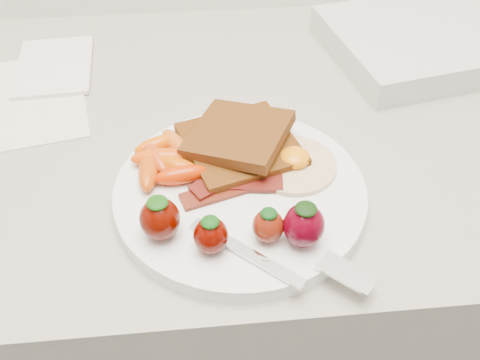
{
  "coord_description": "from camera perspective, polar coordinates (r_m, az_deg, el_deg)",
  "views": [
    {
      "loc": [
        -0.04,
        1.15,
        1.32
      ],
      "look_at": [
        -0.0,
        1.55,
        0.93
      ],
      "focal_mm": 40.0,
      "sensor_mm": 36.0,
      "label": 1
    }
  ],
  "objects": [
    {
      "name": "appliance",
      "position": [
        0.87,
        19.53,
        13.91
      ],
      "size": [
        0.32,
        0.28,
        0.04
      ],
      "primitive_type": "cube",
      "rotation": [
        0.0,
        0.0,
        0.2
      ],
      "color": "silver",
      "rests_on": "counter"
    },
    {
      "name": "baby_carrots",
      "position": [
        0.59,
        -8.07,
        2.17
      ],
      "size": [
        0.09,
        0.1,
        0.02
      ],
      "color": "#DA4306",
      "rests_on": "plate"
    },
    {
      "name": "fork",
      "position": [
        0.5,
        5.43,
        -8.61
      ],
      "size": [
        0.17,
        0.11,
        0.0
      ],
      "color": "silver",
      "rests_on": "plate"
    },
    {
      "name": "toast_lower",
      "position": [
        0.61,
        0.02,
        3.68
      ],
      "size": [
        0.15,
        0.15,
        0.01
      ],
      "primitive_type": "cube",
      "rotation": [
        0.0,
        0.0,
        0.3
      ],
      "color": "#421B08",
      "rests_on": "plate"
    },
    {
      "name": "plate",
      "position": [
        0.58,
        -0.0,
        -1.36
      ],
      "size": [
        0.27,
        0.27,
        0.02
      ],
      "primitive_type": "cylinder",
      "color": "white",
      "rests_on": "counter"
    },
    {
      "name": "paper_sheet",
      "position": [
        0.78,
        -22.08,
        7.96
      ],
      "size": [
        0.19,
        0.24,
        0.0
      ],
      "primitive_type": "cube",
      "rotation": [
        0.0,
        0.0,
        0.2
      ],
      "color": "silver",
      "rests_on": "counter"
    },
    {
      "name": "strawberries",
      "position": [
        0.5,
        -0.63,
        -4.8
      ],
      "size": [
        0.17,
        0.06,
        0.05
      ],
      "color": "#480600",
      "rests_on": "plate"
    },
    {
      "name": "counter",
      "position": [
        1.03,
        -0.69,
        -13.72
      ],
      "size": [
        2.0,
        0.6,
        0.9
      ],
      "primitive_type": "cube",
      "color": "gray",
      "rests_on": "ground"
    },
    {
      "name": "toast_upper",
      "position": [
        0.6,
        -0.17,
        4.89
      ],
      "size": [
        0.14,
        0.14,
        0.02
      ],
      "primitive_type": "cube",
      "rotation": [
        0.0,
        -0.1,
        -0.48
      ],
      "color": "#431904",
      "rests_on": "toast_lower"
    },
    {
      "name": "fried_egg",
      "position": [
        0.59,
        5.73,
        1.85
      ],
      "size": [
        0.11,
        0.11,
        0.02
      ],
      "color": "white",
      "rests_on": "plate"
    },
    {
      "name": "notepad",
      "position": [
        0.83,
        -19.19,
        11.4
      ],
      "size": [
        0.11,
        0.16,
        0.01
      ],
      "primitive_type": "cube",
      "rotation": [
        0.0,
        0.0,
        0.06
      ],
      "color": "white",
      "rests_on": "paper_sheet"
    },
    {
      "name": "bacon_strips",
      "position": [
        0.57,
        -0.95,
        -0.31
      ],
      "size": [
        0.11,
        0.08,
        0.01
      ],
      "color": "#4B1A07",
      "rests_on": "plate"
    }
  ]
}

